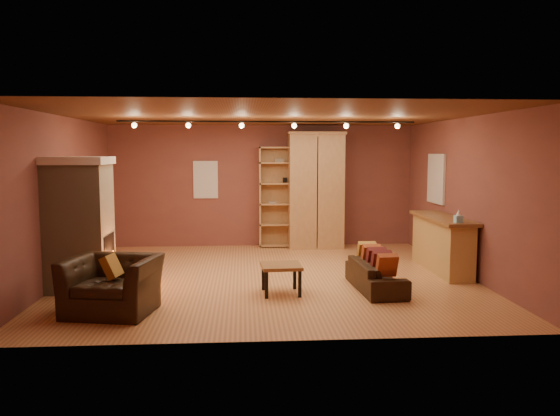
{
  "coord_description": "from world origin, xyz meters",
  "views": [
    {
      "loc": [
        -0.45,
        -9.41,
        2.21
      ],
      "look_at": [
        0.21,
        0.2,
        1.2
      ],
      "focal_mm": 35.0,
      "sensor_mm": 36.0,
      "label": 1
    }
  ],
  "objects": [
    {
      "name": "back_wall",
      "position": [
        0.0,
        3.25,
        1.4
      ],
      "size": [
        7.0,
        0.02,
        2.8
      ],
      "primitive_type": "cube",
      "color": "brown",
      "rests_on": "floor"
    },
    {
      "name": "right_window",
      "position": [
        3.47,
        1.4,
        1.65
      ],
      "size": [
        0.05,
        0.9,
        1.0
      ],
      "primitive_type": "cube",
      "color": "silver",
      "rests_on": "right_wall"
    },
    {
      "name": "floor",
      "position": [
        0.0,
        0.0,
        0.0
      ],
      "size": [
        7.0,
        7.0,
        0.0
      ],
      "primitive_type": "plane",
      "color": "#AE6D3E",
      "rests_on": "ground"
    },
    {
      "name": "track_rail",
      "position": [
        0.0,
        0.2,
        2.69
      ],
      "size": [
        5.2,
        0.09,
        0.13
      ],
      "color": "black",
      "rests_on": "ceiling"
    },
    {
      "name": "right_wall",
      "position": [
        3.5,
        0.0,
        1.4
      ],
      "size": [
        0.02,
        6.5,
        2.8
      ],
      "primitive_type": "cube",
      "color": "brown",
      "rests_on": "floor"
    },
    {
      "name": "bookcase",
      "position": [
        0.4,
        3.13,
        1.17
      ],
      "size": [
        0.94,
        0.37,
        2.31
      ],
      "color": "tan",
      "rests_on": "floor"
    },
    {
      "name": "armchair",
      "position": [
        -2.24,
        -1.95,
        0.52
      ],
      "size": [
        1.3,
        0.98,
        1.03
      ],
      "rotation": [
        0.0,
        0.0,
        -0.19
      ],
      "color": "black",
      "rests_on": "floor"
    },
    {
      "name": "armoire",
      "position": [
        1.21,
        2.91,
        1.32
      ],
      "size": [
        1.29,
        0.73,
        2.63
      ],
      "color": "tan",
      "rests_on": "floor"
    },
    {
      "name": "back_window",
      "position": [
        -1.3,
        3.23,
        1.55
      ],
      "size": [
        0.56,
        0.04,
        0.86
      ],
      "primitive_type": "cube",
      "color": "silver",
      "rests_on": "back_wall"
    },
    {
      "name": "fireplace",
      "position": [
        -3.04,
        -0.6,
        1.06
      ],
      "size": [
        1.01,
        0.98,
        2.12
      ],
      "color": "tan",
      "rests_on": "floor"
    },
    {
      "name": "tissue_box",
      "position": [
        3.15,
        -0.58,
        1.1
      ],
      "size": [
        0.13,
        0.13,
        0.22
      ],
      "rotation": [
        0.0,
        0.0,
        0.04
      ],
      "color": "#85BFD5",
      "rests_on": "bar_counter"
    },
    {
      "name": "bar_counter",
      "position": [
        3.2,
        0.27,
        0.52
      ],
      "size": [
        0.57,
        2.12,
        1.01
      ],
      "color": "tan",
      "rests_on": "floor"
    },
    {
      "name": "ceiling",
      "position": [
        0.0,
        0.0,
        2.8
      ],
      "size": [
        7.0,
        7.0,
        0.0
      ],
      "primitive_type": "plane",
      "rotation": [
        3.14,
        0.0,
        0.0
      ],
      "color": "brown",
      "rests_on": "back_wall"
    },
    {
      "name": "coffee_table",
      "position": [
        0.14,
        -1.12,
        0.39
      ],
      "size": [
        0.64,
        0.64,
        0.46
      ],
      "rotation": [
        0.0,
        0.0,
        0.06
      ],
      "color": "brown",
      "rests_on": "floor"
    },
    {
      "name": "left_wall",
      "position": [
        -3.5,
        0.0,
        1.4
      ],
      "size": [
        0.02,
        6.5,
        2.8
      ],
      "primitive_type": "cube",
      "color": "brown",
      "rests_on": "floor"
    },
    {
      "name": "loveseat",
      "position": [
        1.66,
        -0.99,
        0.33
      ],
      "size": [
        0.54,
        1.59,
        0.69
      ],
      "rotation": [
        0.0,
        0.0,
        1.62
      ],
      "color": "black",
      "rests_on": "floor"
    }
  ]
}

